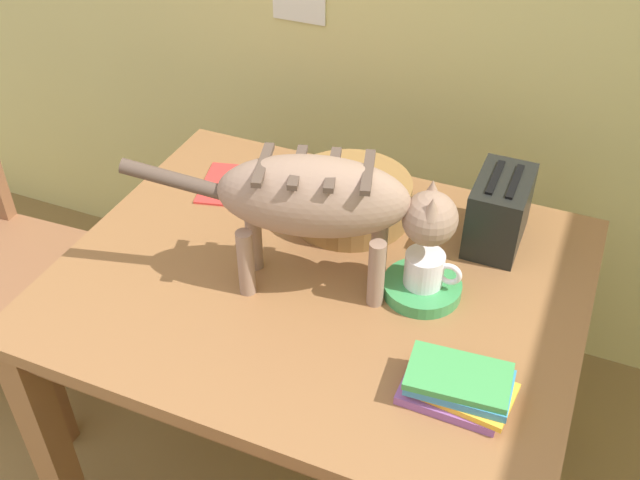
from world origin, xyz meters
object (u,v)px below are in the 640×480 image
(dining_table, at_px, (320,304))
(magazine, at_px, (248,186))
(book_stack, at_px, (457,386))
(cat, at_px, (325,202))
(coffee_mug, at_px, (426,269))
(wooden_chair_near, at_px, (6,263))
(toaster, at_px, (499,211))
(saucer_bowl, at_px, (422,287))
(wicker_basket, at_px, (350,198))

(dining_table, distance_m, magazine, 0.40)
(book_stack, bearing_deg, dining_table, 149.04)
(cat, relative_size, coffee_mug, 5.41)
(coffee_mug, bearing_deg, wooden_chair_near, -177.43)
(coffee_mug, height_order, toaster, toaster)
(book_stack, bearing_deg, coffee_mug, 118.81)
(saucer_bowl, relative_size, toaster, 0.85)
(cat, height_order, saucer_bowl, cat)
(coffee_mug, distance_m, toaster, 0.27)
(dining_table, bearing_deg, magazine, 141.20)
(saucer_bowl, distance_m, book_stack, 0.29)
(cat, distance_m, wicker_basket, 0.32)
(magazine, height_order, toaster, toaster)
(cat, height_order, wooden_chair_near, cat)
(dining_table, bearing_deg, book_stack, -30.96)
(cat, bearing_deg, saucer_bowl, 90.00)
(magazine, xyz_separation_m, wicker_basket, (0.29, -0.01, 0.05))
(dining_table, bearing_deg, wicker_basket, 95.15)
(cat, bearing_deg, book_stack, 45.00)
(dining_table, height_order, cat, cat)
(wooden_chair_near, bearing_deg, magazine, 109.71)
(dining_table, relative_size, book_stack, 5.48)
(coffee_mug, bearing_deg, magazine, 158.19)
(coffee_mug, height_order, book_stack, coffee_mug)
(cat, xyz_separation_m, wooden_chair_near, (-0.98, 0.00, -0.49))
(book_stack, xyz_separation_m, wooden_chair_near, (-1.33, 0.20, -0.30))
(coffee_mug, relative_size, toaster, 0.62)
(magazine, xyz_separation_m, wooden_chair_near, (-0.65, -0.27, -0.27))
(saucer_bowl, height_order, magazine, saucer_bowl)
(saucer_bowl, height_order, toaster, toaster)
(toaster, bearing_deg, coffee_mug, -112.65)
(dining_table, relative_size, saucer_bowl, 6.76)
(cat, distance_m, book_stack, 0.44)
(toaster, bearing_deg, cat, -135.83)
(saucer_bowl, bearing_deg, toaster, 66.69)
(book_stack, distance_m, wicker_basket, 0.60)
(wooden_chair_near, bearing_deg, saucer_bowl, 89.94)
(wooden_chair_near, bearing_deg, toaster, 100.36)
(dining_table, relative_size, coffee_mug, 9.28)
(dining_table, distance_m, wooden_chair_near, 0.98)
(cat, relative_size, wicker_basket, 2.23)
(cat, distance_m, magazine, 0.48)
(book_stack, relative_size, wooden_chair_near, 0.23)
(dining_table, distance_m, book_stack, 0.45)
(cat, xyz_separation_m, coffee_mug, (0.21, 0.06, -0.15))
(coffee_mug, distance_m, magazine, 0.58)
(dining_table, distance_m, cat, 0.31)
(saucer_bowl, distance_m, magazine, 0.57)
(saucer_bowl, bearing_deg, wicker_basket, 140.33)
(dining_table, xyz_separation_m, wooden_chair_near, (-0.96, -0.02, -0.18))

